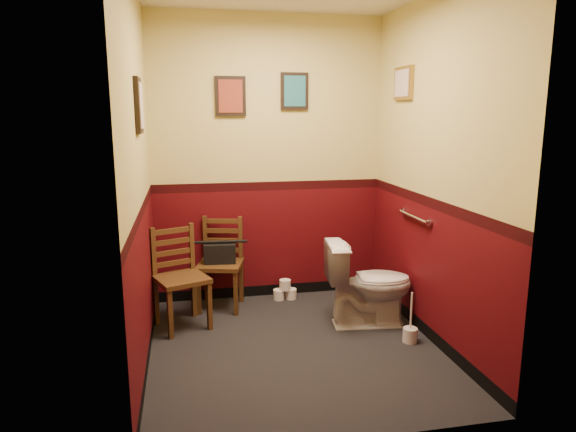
{
  "coord_description": "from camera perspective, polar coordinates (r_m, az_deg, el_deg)",
  "views": [
    {
      "loc": [
        -0.79,
        -3.65,
        1.8
      ],
      "look_at": [
        0.0,
        0.25,
        1.0
      ],
      "focal_mm": 32.0,
      "sensor_mm": 36.0,
      "label": 1
    }
  ],
  "objects": [
    {
      "name": "floor",
      "position": [
        4.14,
        0.71,
        -14.38
      ],
      "size": [
        2.2,
        2.4,
        0.0
      ],
      "primitive_type": "cube",
      "color": "black",
      "rests_on": "ground"
    },
    {
      "name": "wall_back",
      "position": [
        4.93,
        -2.2,
        6.14
      ],
      "size": [
        2.2,
        0.0,
        2.7
      ],
      "primitive_type": "cube",
      "rotation": [
        1.57,
        0.0,
        0.0
      ],
      "color": "#44070C",
      "rests_on": "ground"
    },
    {
      "name": "wall_front",
      "position": [
        2.61,
        6.32,
        1.37
      ],
      "size": [
        2.2,
        0.0,
        2.7
      ],
      "primitive_type": "cube",
      "rotation": [
        -1.57,
        0.0,
        0.0
      ],
      "color": "#44070C",
      "rests_on": "ground"
    },
    {
      "name": "wall_left",
      "position": [
        3.69,
        -16.24,
        3.91
      ],
      "size": [
        0.0,
        2.4,
        2.7
      ],
      "primitive_type": "cube",
      "rotation": [
        1.57,
        0.0,
        1.57
      ],
      "color": "#44070C",
      "rests_on": "ground"
    },
    {
      "name": "wall_right",
      "position": [
        4.13,
        15.9,
        4.69
      ],
      "size": [
        0.0,
        2.4,
        2.7
      ],
      "primitive_type": "cube",
      "rotation": [
        1.57,
        0.0,
        -1.57
      ],
      "color": "#44070C",
      "rests_on": "ground"
    },
    {
      "name": "grab_bar",
      "position": [
        4.4,
        13.79,
        -0.09
      ],
      "size": [
        0.05,
        0.56,
        0.06
      ],
      "color": "silver",
      "rests_on": "wall_right"
    },
    {
      "name": "framed_print_back_a",
      "position": [
        4.85,
        -6.41,
        13.09
      ],
      "size": [
        0.28,
        0.04,
        0.36
      ],
      "color": "black",
      "rests_on": "wall_back"
    },
    {
      "name": "framed_print_back_b",
      "position": [
        4.94,
        0.73,
        13.7
      ],
      "size": [
        0.26,
        0.04,
        0.34
      ],
      "color": "black",
      "rests_on": "wall_back"
    },
    {
      "name": "framed_print_left",
      "position": [
        3.76,
        -16.23,
        11.7
      ],
      "size": [
        0.04,
        0.3,
        0.38
      ],
      "color": "black",
      "rests_on": "wall_left"
    },
    {
      "name": "framed_print_right",
      "position": [
        4.64,
        12.69,
        14.2
      ],
      "size": [
        0.04,
        0.34,
        0.28
      ],
      "color": "olive",
      "rests_on": "wall_right"
    },
    {
      "name": "toilet",
      "position": [
        4.48,
        8.95,
        -7.47
      ],
      "size": [
        0.78,
        0.49,
        0.72
      ],
      "primitive_type": "imported",
      "rotation": [
        0.0,
        0.0,
        1.46
      ],
      "color": "white",
      "rests_on": "floor"
    },
    {
      "name": "toilet_brush",
      "position": [
        4.31,
        13.41,
        -12.63
      ],
      "size": [
        0.12,
        0.12,
        0.42
      ],
      "color": "silver",
      "rests_on": "floor"
    },
    {
      "name": "chair_left",
      "position": [
        4.47,
        -11.93,
        -6.71
      ],
      "size": [
        0.52,
        0.52,
        0.86
      ],
      "rotation": [
        0.0,
        0.0,
        0.37
      ],
      "color": "brown",
      "rests_on": "floor"
    },
    {
      "name": "chair_right",
      "position": [
        4.84,
        -7.47,
        -5.23
      ],
      "size": [
        0.48,
        0.48,
        0.84
      ],
      "rotation": [
        0.0,
        0.0,
        -0.26
      ],
      "color": "brown",
      "rests_on": "floor"
    },
    {
      "name": "handbag",
      "position": [
        4.78,
        -7.58,
        -4.09
      ],
      "size": [
        0.3,
        0.17,
        0.21
      ],
      "rotation": [
        0.0,
        0.0,
        -0.08
      ],
      "color": "black",
      "rests_on": "chair_right"
    },
    {
      "name": "tp_stack",
      "position": [
        5.09,
        -0.34,
        -8.33
      ],
      "size": [
        0.23,
        0.12,
        0.2
      ],
      "color": "silver",
      "rests_on": "floor"
    }
  ]
}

